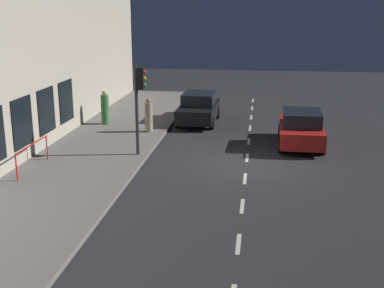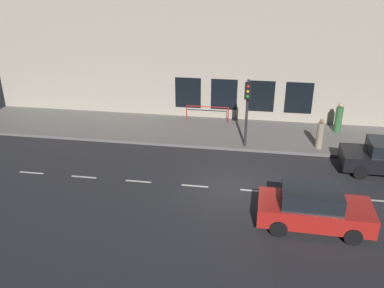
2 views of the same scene
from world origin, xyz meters
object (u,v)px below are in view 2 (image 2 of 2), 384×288
(traffic_light, at_px, (247,101))
(pedestrian_0, at_px, (320,135))
(pedestrian_1, at_px, (339,119))
(parked_car_0, at_px, (313,208))

(traffic_light, distance_m, pedestrian_0, 4.25)
(pedestrian_0, distance_m, pedestrian_1, 2.88)
(pedestrian_0, height_order, pedestrian_1, pedestrian_1)
(traffic_light, bearing_deg, pedestrian_0, -82.61)
(traffic_light, distance_m, parked_car_0, 7.34)
(traffic_light, relative_size, pedestrian_0, 2.23)
(parked_car_0, distance_m, pedestrian_1, 9.89)
(pedestrian_0, bearing_deg, traffic_light, 155.34)
(parked_car_0, relative_size, pedestrian_0, 2.58)
(parked_car_0, height_order, pedestrian_1, pedestrian_1)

